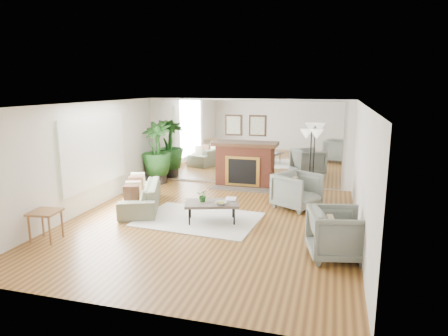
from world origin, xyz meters
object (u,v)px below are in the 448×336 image
(sofa, at_px, (141,196))
(potted_ficus, at_px, (157,150))
(coffee_table, at_px, (212,204))
(side_table, at_px, (45,216))
(fireplace, at_px, (244,164))
(armchair_front, at_px, (337,234))
(floor_lamp, at_px, (311,140))
(armchair_back, at_px, (297,191))

(sofa, distance_m, potted_ficus, 2.62)
(coffee_table, distance_m, sofa, 1.99)
(sofa, xyz_separation_m, side_table, (-0.76, -2.32, 0.18))
(coffee_table, bearing_deg, fireplace, 90.63)
(armchair_front, bearing_deg, sofa, 57.11)
(coffee_table, distance_m, potted_ficus, 3.98)
(sofa, relative_size, side_table, 3.57)
(floor_lamp, bearing_deg, coffee_table, -126.33)
(sofa, relative_size, armchair_front, 2.23)
(sofa, xyz_separation_m, armchair_front, (4.49, -1.64, 0.12))
(side_table, distance_m, floor_lamp, 6.38)
(side_table, xyz_separation_m, floor_lamp, (4.55, 4.35, 1.03))
(armchair_front, xyz_separation_m, floor_lamp, (-0.70, 3.66, 1.10))
(fireplace, height_order, armchair_front, fireplace)
(potted_ficus, bearing_deg, armchair_front, -38.17)
(armchair_back, xyz_separation_m, armchair_front, (0.92, -2.64, -0.00))
(armchair_front, height_order, floor_lamp, floor_lamp)
(potted_ficus, bearing_deg, coffee_table, -48.41)
(armchair_back, bearing_deg, sofa, 135.72)
(floor_lamp, bearing_deg, potted_ficus, 174.81)
(coffee_table, bearing_deg, side_table, -146.02)
(armchair_back, height_order, side_table, armchair_back)
(sofa, bearing_deg, floor_lamp, 97.02)
(armchair_back, bearing_deg, fireplace, 74.52)
(fireplace, bearing_deg, armchair_front, -59.13)
(side_table, bearing_deg, coffee_table, 33.98)
(armchair_back, relative_size, potted_ficus, 0.51)
(armchair_back, bearing_deg, floor_lamp, 17.77)
(side_table, bearing_deg, potted_ficus, 89.11)
(potted_ficus, bearing_deg, sofa, -74.23)
(sofa, bearing_deg, coffee_table, 54.05)
(fireplace, distance_m, floor_lamp, 2.20)
(fireplace, height_order, armchair_back, fireplace)
(side_table, bearing_deg, armchair_back, 37.54)
(side_table, bearing_deg, fireplace, 62.24)
(coffee_table, height_order, side_table, side_table)
(armchair_back, bearing_deg, potted_ficus, 101.44)
(armchair_back, xyz_separation_m, floor_lamp, (0.22, 1.02, 1.09))
(sofa, bearing_deg, armchair_front, 48.87)
(armchair_back, distance_m, potted_ficus, 4.52)
(side_table, bearing_deg, armchair_front, 7.43)
(side_table, xyz_separation_m, potted_ficus, (0.07, 4.75, 0.50))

